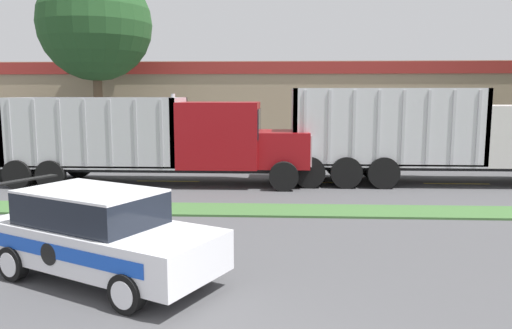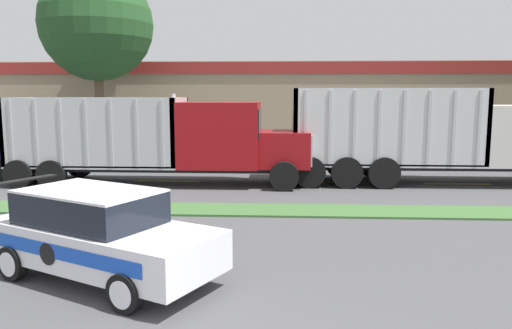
# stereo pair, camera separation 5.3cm
# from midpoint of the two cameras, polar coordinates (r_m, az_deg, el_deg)

# --- Properties ---
(grass_verge) EXTENTS (120.00, 1.48, 0.06)m
(grass_verge) POSITION_cam_midpoint_polar(r_m,az_deg,el_deg) (14.16, 1.00, -5.24)
(grass_verge) COLOR #3D6633
(grass_verge) RESTS_ON ground_plane
(centre_line_2) EXTENTS (2.40, 0.14, 0.01)m
(centre_line_2) POSITION_cam_midpoint_polar(r_m,az_deg,el_deg) (21.17, -24.29, -1.60)
(centre_line_2) COLOR yellow
(centre_line_2) RESTS_ON ground_plane
(centre_line_3) EXTENTS (2.40, 0.14, 0.01)m
(centre_line_3) POSITION_cam_midpoint_polar(r_m,az_deg,el_deg) (19.29, -9.89, -1.87)
(centre_line_3) COLOR yellow
(centre_line_3) RESTS_ON ground_plane
(centre_line_4) EXTENTS (2.40, 0.14, 0.01)m
(centre_line_4) POSITION_cam_midpoint_polar(r_m,az_deg,el_deg) (18.83, 6.35, -2.04)
(centre_line_4) COLOR yellow
(centre_line_4) RESTS_ON ground_plane
(centre_line_5) EXTENTS (2.40, 0.14, 0.01)m
(centre_line_5) POSITION_cam_midpoint_polar(r_m,az_deg,el_deg) (19.89, 22.09, -2.05)
(centre_line_5) COLOR yellow
(centre_line_5) RESTS_ON ground_plane
(dump_truck_lead) EXTENTS (12.02, 2.75, 3.50)m
(dump_truck_lead) POSITION_cam_midpoint_polar(r_m,az_deg,el_deg) (20.08, 24.43, 2.47)
(dump_truck_lead) COLOR black
(dump_truck_lead) RESTS_ON ground_plane
(dump_truck_far_right) EXTENTS (10.89, 2.76, 3.30)m
(dump_truck_far_right) POSITION_cam_midpoint_polar(r_m,az_deg,el_deg) (18.42, -7.54, 2.62)
(dump_truck_far_right) COLOR black
(dump_truck_far_right) RESTS_ON ground_plane
(rally_car) EXTENTS (4.69, 3.53, 1.64)m
(rally_car) POSITION_cam_midpoint_polar(r_m,az_deg,el_deg) (9.36, -17.39, -7.53)
(rally_car) COLOR white
(rally_car) RESTS_ON ground_plane
(store_building_backdrop) EXTENTS (41.56, 12.10, 5.51)m
(store_building_backdrop) POSITION_cam_midpoint_polar(r_m,az_deg,el_deg) (40.16, 1.75, 7.26)
(store_building_backdrop) COLOR #9E896B
(store_building_backdrop) RESTS_ON ground_plane
(tree_behind_centre) EXTENTS (6.84, 6.84, 12.64)m
(tree_behind_centre) POSITION_cam_midpoint_polar(r_m,az_deg,el_deg) (33.09, -17.79, 16.18)
(tree_behind_centre) COLOR brown
(tree_behind_centre) RESTS_ON ground_plane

